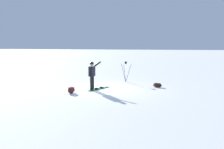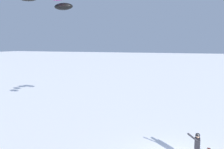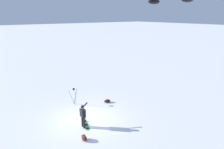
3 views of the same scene
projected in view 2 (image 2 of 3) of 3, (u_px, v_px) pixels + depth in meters
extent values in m
cube|color=black|center=(197.00, 144.00, 11.20)|extent=(0.26, 0.40, 0.56)
sphere|color=tan|center=(198.00, 136.00, 11.14)|extent=(0.21, 0.21, 0.21)
sphere|color=black|center=(198.00, 135.00, 11.14)|extent=(0.23, 0.23, 0.23)
cylinder|color=black|center=(192.00, 137.00, 11.06)|extent=(0.51, 0.09, 0.40)
cylinder|color=black|center=(198.00, 142.00, 11.38)|extent=(0.09, 0.09, 0.56)
ellipsoid|color=black|center=(64.00, 7.00, 14.38)|extent=(1.29, 0.69, 0.44)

